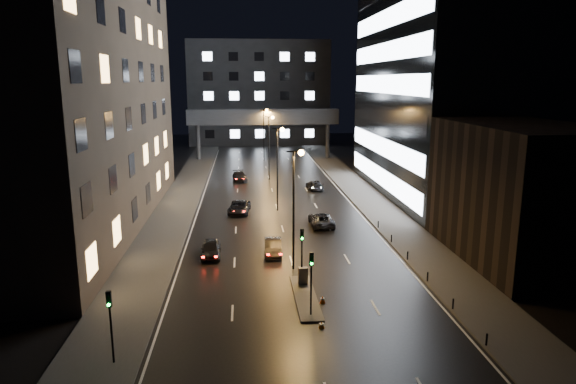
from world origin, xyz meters
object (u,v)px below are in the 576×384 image
car_away_a (211,249)px  utility_cabinet (303,275)px  car_away_c (239,207)px  car_toward_a (321,220)px  car_away_d (240,177)px  car_toward_b (315,185)px  car_away_b (273,247)px

car_away_a → utility_cabinet: size_ratio=3.25×
car_away_c → car_toward_a: (8.97, -6.37, -0.00)m
car_away_d → utility_cabinet: bearing=-90.4°
car_away_d → utility_cabinet: (5.08, -42.85, 0.10)m
car_toward_a → car_away_a: bearing=37.4°
car_away_a → car_toward_b: bearing=63.5°
car_away_d → car_toward_a: (9.00, -26.48, -0.00)m
car_away_b → car_toward_b: bearing=76.8°
car_away_b → car_away_d: bearing=97.4°
car_away_d → car_toward_a: car_away_d is taller
car_away_a → utility_cabinet: (7.51, -7.30, 0.08)m
car_away_a → car_toward_b: 31.08m
car_away_a → car_away_d: bearing=85.0°
car_away_d → car_toward_b: 13.22m
car_away_c → car_away_d: (-0.03, 20.11, 0.00)m
car_away_a → utility_cabinet: bearing=-45.2°
car_away_b → car_toward_a: car_toward_a is taller
car_away_d → car_away_a: bearing=-101.1°
car_away_d → car_toward_a: 27.97m
car_toward_a → car_toward_b: 19.09m
car_toward_a → utility_cabinet: utility_cabinet is taller
car_away_d → utility_cabinet: utility_cabinet is taller
car_away_c → utility_cabinet: (5.06, -22.75, 0.10)m
car_away_a → car_away_b: car_away_a is taller
car_toward_b → car_away_a: bearing=58.8°
car_away_a → car_away_b: 5.63m
car_away_a → car_away_c: (2.46, 15.45, -0.02)m
car_toward_a → utility_cabinet: 16.84m
car_away_a → car_away_c: size_ratio=0.84×
car_away_b → utility_cabinet: size_ratio=3.25×
car_away_b → utility_cabinet: utility_cabinet is taller
car_away_c → car_away_d: 20.11m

